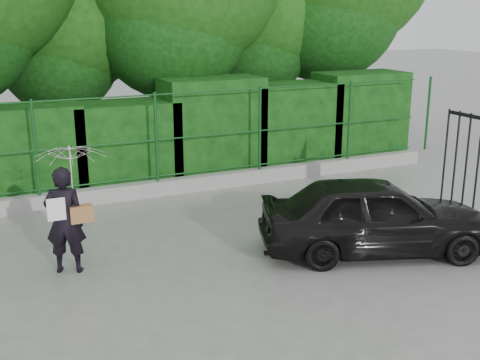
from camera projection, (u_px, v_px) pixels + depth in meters
name	position (u px, v px, depth m)	size (l,w,h in m)	color
ground	(229.00, 288.00, 8.16)	(80.00, 80.00, 0.00)	gray
kerb	(139.00, 190.00, 12.06)	(14.00, 0.25, 0.30)	#9E9E99
fence	(148.00, 138.00, 11.86)	(14.13, 0.06, 1.80)	#114418
hedge	(125.00, 138.00, 12.70)	(14.20, 1.20, 2.29)	black
woman	(70.00, 189.00, 8.43)	(0.98, 1.00, 1.84)	black
car	(375.00, 215.00, 9.23)	(1.42, 3.52, 1.20)	black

